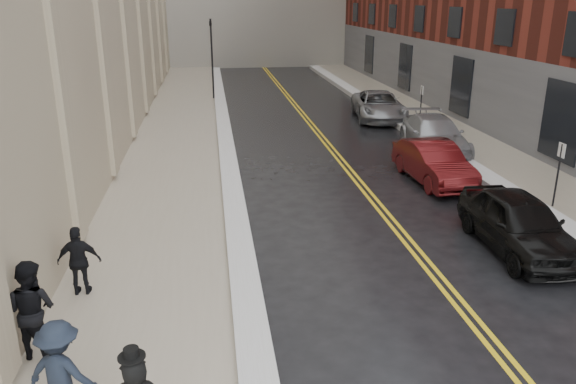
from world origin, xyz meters
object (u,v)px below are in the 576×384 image
object	(u,v)px
car_silver_near	(434,135)
car_black	(519,223)
pedestrian_c	(79,261)
car_maroon	(433,162)
pedestrian_b	(62,373)
pedestrian_a	(32,309)
car_silver_far	(379,106)

from	to	relation	value
car_silver_near	car_black	bearing A→B (deg)	-92.93
car_black	pedestrian_c	world-z (taller)	pedestrian_c
car_maroon	pedestrian_b	world-z (taller)	pedestrian_b
car_black	pedestrian_b	xyz separation A→B (m)	(-10.46, -5.27, 0.25)
car_black	pedestrian_a	xyz separation A→B (m)	(-11.40, -3.39, 0.33)
car_silver_near	pedestrian_b	size ratio (longest dim) A/B	3.06
car_maroon	car_silver_near	world-z (taller)	car_silver_near
car_maroon	pedestrian_c	world-z (taller)	pedestrian_c
car_maroon	pedestrian_a	size ratio (longest dim) A/B	2.34
pedestrian_c	pedestrian_b	bearing A→B (deg)	99.54
car_black	pedestrian_c	size ratio (longest dim) A/B	2.84
car_maroon	car_silver_far	xyz separation A→B (m)	(1.26, 11.24, 0.02)
car_maroon	pedestrian_b	xyz separation A→B (m)	(-10.46, -11.27, 0.29)
pedestrian_a	pedestrian_c	size ratio (longest dim) A/B	1.19
car_silver_far	pedestrian_a	xyz separation A→B (m)	(-12.66, -20.64, 0.35)
car_maroon	pedestrian_b	bearing A→B (deg)	-135.96
pedestrian_a	car_silver_far	bearing A→B (deg)	-98.86
car_silver_far	pedestrian_b	world-z (taller)	pedestrian_b
pedestrian_a	pedestrian_b	xyz separation A→B (m)	(0.94, -1.87, -0.08)
car_black	car_maroon	xyz separation A→B (m)	(0.00, 6.01, -0.04)
car_silver_near	car_silver_far	world-z (taller)	car_silver_near
car_silver_near	car_silver_far	size ratio (longest dim) A/B	0.98
pedestrian_c	car_maroon	bearing A→B (deg)	-145.80
car_black	pedestrian_c	bearing A→B (deg)	-172.84
car_black	car_maroon	world-z (taller)	car_black
pedestrian_a	pedestrian_c	world-z (taller)	pedestrian_a
car_maroon	pedestrian_c	size ratio (longest dim) A/B	2.79
car_maroon	pedestrian_a	distance (m)	14.78
car_silver_far	pedestrian_c	bearing A→B (deg)	-116.81
pedestrian_a	pedestrian_b	bearing A→B (deg)	139.31
car_black	pedestrian_c	distance (m)	11.11
car_black	pedestrian_a	world-z (taller)	pedestrian_a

